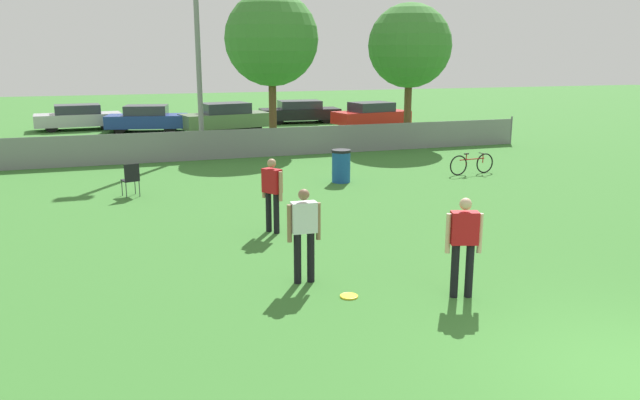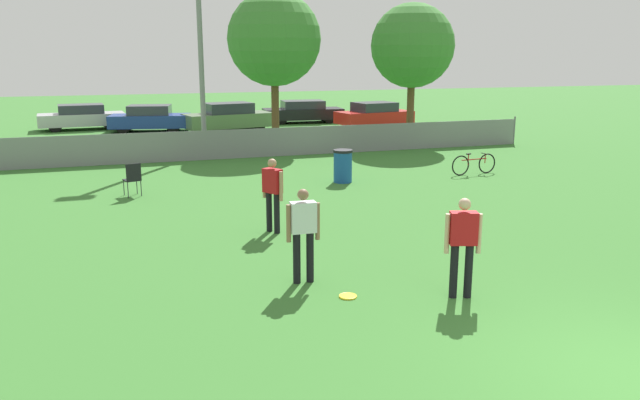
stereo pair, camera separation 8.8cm
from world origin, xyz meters
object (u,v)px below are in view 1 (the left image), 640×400
object	(u,v)px
tree_near_pole	(272,39)
light_pole	(197,16)
parked_car_silver	(78,117)
frisbee_disc	(349,296)
folding_chair_sideline	(131,178)
parked_car_olive	(225,117)
player_defender_red	(464,240)
parked_car_red	(371,115)
tree_far_right	(410,46)
player_receiver_white	(304,229)
parked_car_dark	(300,112)
player_thrower_red	(272,190)
bicycle_sideline	(472,164)
parked_car_blue	(147,119)
trash_bin	(341,166)

from	to	relation	value
tree_near_pole	light_pole	bearing A→B (deg)	-167.10
parked_car_silver	frisbee_disc	bearing A→B (deg)	-83.65
folding_chair_sideline	parked_car_olive	size ratio (longest dim) A/B	0.20
player_defender_red	parked_car_red	world-z (taller)	player_defender_red
light_pole	tree_far_right	xyz separation A→B (m)	(9.06, -0.03, -1.06)
player_receiver_white	parked_car_dark	world-z (taller)	player_receiver_white
player_defender_red	parked_car_olive	size ratio (longest dim) A/B	0.35
player_thrower_red	parked_car_olive	distance (m)	19.39
frisbee_disc	parked_car_silver	world-z (taller)	parked_car_silver
player_defender_red	parked_car_olive	world-z (taller)	player_defender_red
bicycle_sideline	tree_near_pole	bearing A→B (deg)	114.46
parked_car_red	parked_car_silver	bearing A→B (deg)	156.58
tree_far_right	light_pole	bearing A→B (deg)	179.79
frisbee_disc	folding_chair_sideline	distance (m)	9.31
parked_car_blue	parked_car_red	bearing A→B (deg)	3.09
player_thrower_red	folding_chair_sideline	xyz separation A→B (m)	(-2.79, 4.72, -0.42)
tree_far_right	parked_car_dark	size ratio (longest dim) A/B	1.30
tree_near_pole	parked_car_dark	distance (m)	10.54
parked_car_silver	parked_car_olive	bearing A→B (deg)	-26.21
light_pole	frisbee_disc	bearing A→B (deg)	-90.09
player_thrower_red	parked_car_silver	distance (m)	22.63
trash_bin	parked_car_blue	xyz separation A→B (m)	(-4.77, 15.37, 0.16)
player_thrower_red	parked_car_red	world-z (taller)	player_thrower_red
light_pole	player_thrower_red	world-z (taller)	light_pole
parked_car_dark	frisbee_disc	bearing A→B (deg)	-100.52
trash_bin	parked_car_olive	world-z (taller)	parked_car_olive
light_pole	player_thrower_red	bearing A→B (deg)	-91.12
player_thrower_red	trash_bin	bearing A→B (deg)	112.79
parked_car_olive	player_receiver_white	bearing A→B (deg)	-108.31
player_receiver_white	parked_car_dark	distance (m)	26.05
bicycle_sideline	light_pole	bearing A→B (deg)	131.11
player_defender_red	parked_car_blue	xyz separation A→B (m)	(-3.29, 24.76, -0.29)
folding_chair_sideline	parked_car_blue	bearing A→B (deg)	-111.04
player_defender_red	frisbee_disc	distance (m)	2.05
parked_car_dark	parked_car_red	xyz separation A→B (m)	(3.01, -3.43, 0.03)
player_receiver_white	parked_car_olive	distance (m)	22.60
player_receiver_white	player_defender_red	xyz separation A→B (m)	(2.21, -1.46, 0.00)
tree_near_pole	player_thrower_red	world-z (taller)	tree_near_pole
parked_car_silver	parked_car_dark	world-z (taller)	parked_car_silver
tree_far_right	parked_car_blue	distance (m)	13.86
parked_car_silver	parked_car_blue	world-z (taller)	parked_car_blue
bicycle_sideline	parked_car_red	world-z (taller)	parked_car_red
player_defender_red	trash_bin	xyz separation A→B (m)	(1.48, 9.39, -0.45)
player_thrower_red	parked_car_red	xyz separation A→B (m)	(10.31, 18.29, -0.30)
trash_bin	parked_car_silver	xyz separation A→B (m)	(-8.12, 17.40, 0.15)
light_pole	parked_car_dark	size ratio (longest dim) A/B	1.93
tree_near_pole	player_thrower_red	size ratio (longest dim) A/B	3.89
player_defender_red	parked_car_blue	size ratio (longest dim) A/B	0.39
light_pole	parked_car_silver	world-z (taller)	light_pole
frisbee_disc	parked_car_dark	bearing A→B (deg)	74.63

